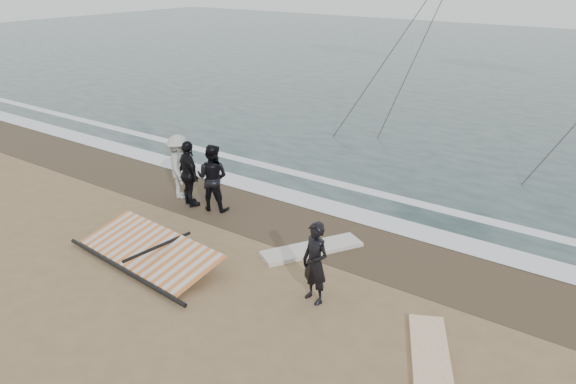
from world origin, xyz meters
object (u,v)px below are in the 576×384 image
sail_rig (153,250)px  board_cream (312,249)px  man_main (315,263)px  board_white (430,356)px

sail_rig → board_cream: bearing=40.5°
sail_rig → man_main: bearing=9.7°
man_main → sail_rig: 4.20m
board_cream → sail_rig: bearing=-109.5°
board_white → sail_rig: (-6.75, -0.36, 0.15)m
man_main → board_white: size_ratio=0.75×
board_cream → sail_rig: size_ratio=0.58×
man_main → board_white: man_main is taller
board_white → sail_rig: size_ratio=0.54×
man_main → board_white: (2.66, -0.34, -0.83)m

